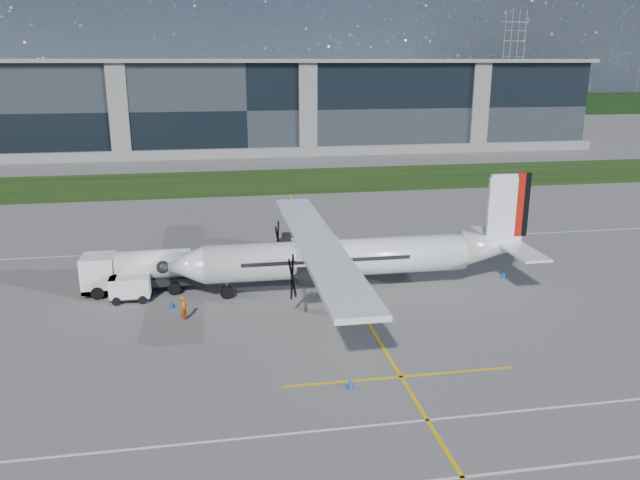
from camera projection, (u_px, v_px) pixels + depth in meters
name	position (u px, v px, depth m)	size (l,w,h in m)	color
ground	(264.00, 194.00, 74.45)	(400.00, 400.00, 0.00)	#5F5C5A
grass_strip	(259.00, 181.00, 82.02)	(400.00, 18.00, 0.04)	black
terminal_building	(244.00, 107.00, 110.25)	(120.00, 20.00, 15.00)	black
tree_line	(232.00, 108.00, 168.30)	(400.00, 6.00, 6.00)	black
pylon_east	(512.00, 62.00, 188.37)	(9.00, 4.60, 30.00)	gray
yellow_taxiway_centerline	(338.00, 274.00, 46.54)	(0.20, 70.00, 0.01)	yellow
turboprop_aircraft	(351.00, 236.00, 42.01)	(25.39, 26.33, 7.90)	white
fuel_tanker_truck	(130.00, 272.00, 42.58)	(7.69, 2.50, 2.89)	white
baggage_tug	(130.00, 289.00, 41.17)	(2.75, 1.65, 1.65)	white
ground_crew_person	(184.00, 307.00, 37.88)	(0.75, 0.53, 1.84)	#F25907
safety_cone_fwd	(145.00, 298.00, 41.09)	(0.36, 0.36, 0.50)	#0B48BE
safety_cone_stbdwing	(290.00, 237.00, 55.20)	(0.36, 0.36, 0.50)	#0B48BE
safety_cone_portwing	(350.00, 383.00, 30.31)	(0.36, 0.36, 0.50)	#0B48BE
safety_cone_tail	(503.00, 275.00, 45.64)	(0.36, 0.36, 0.50)	#0B48BE
safety_cone_nose_port	(171.00, 304.00, 40.13)	(0.36, 0.36, 0.50)	#0B48BE
safety_cone_nose_stbd	(176.00, 286.00, 43.24)	(0.36, 0.36, 0.50)	#0B48BE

